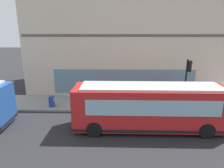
# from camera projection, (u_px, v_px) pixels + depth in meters

# --- Properties ---
(ground) EXTENTS (120.00, 120.00, 0.00)m
(ground) POSITION_uv_depth(u_px,v_px,m) (127.00, 127.00, 14.10)
(ground) COLOR #262628
(sidewalk_curb) EXTENTS (3.85, 40.00, 0.15)m
(sidewalk_curb) POSITION_uv_depth(u_px,v_px,m) (125.00, 103.00, 18.44)
(sidewalk_curb) COLOR gray
(sidewalk_curb) RESTS_ON ground
(building_corner) EXTENTS (9.46, 19.63, 10.89)m
(building_corner) POSITION_uv_depth(u_px,v_px,m) (123.00, 39.00, 23.41)
(building_corner) COLOR beige
(building_corner) RESTS_ON ground
(city_bus_nearside) EXTENTS (2.68, 10.06, 3.07)m
(city_bus_nearside) POSITION_uv_depth(u_px,v_px,m) (149.00, 107.00, 13.55)
(city_bus_nearside) COLOR red
(city_bus_nearside) RESTS_ON ground
(traffic_light_near_corner) EXTENTS (0.32, 0.49, 4.13)m
(traffic_light_near_corner) POSITION_uv_depth(u_px,v_px,m) (188.00, 75.00, 16.35)
(traffic_light_near_corner) COLOR black
(traffic_light_near_corner) RESTS_ON sidewalk_curb
(fire_hydrant) EXTENTS (0.35, 0.35, 0.74)m
(fire_hydrant) POSITION_uv_depth(u_px,v_px,m) (129.00, 98.00, 18.42)
(fire_hydrant) COLOR yellow
(fire_hydrant) RESTS_ON sidewalk_curb
(pedestrian_by_light_pole) EXTENTS (0.32, 0.32, 1.76)m
(pedestrian_by_light_pole) POSITION_uv_depth(u_px,v_px,m) (175.00, 90.00, 18.57)
(pedestrian_by_light_pole) COLOR black
(pedestrian_by_light_pole) RESTS_ON sidewalk_curb
(pedestrian_near_hydrant) EXTENTS (0.32, 0.32, 1.79)m
(pedestrian_near_hydrant) POSITION_uv_depth(u_px,v_px,m) (221.00, 90.00, 18.58)
(pedestrian_near_hydrant) COLOR #3359A5
(pedestrian_near_hydrant) RESTS_ON sidewalk_curb
(pedestrian_walking_along_curb) EXTENTS (0.32, 0.32, 1.82)m
(pedestrian_walking_along_curb) POSITION_uv_depth(u_px,v_px,m) (201.00, 88.00, 19.06)
(pedestrian_walking_along_curb) COLOR black
(pedestrian_walking_along_curb) RESTS_ON sidewalk_curb
(newspaper_vending_box) EXTENTS (0.44, 0.42, 0.90)m
(newspaper_vending_box) POSITION_uv_depth(u_px,v_px,m) (52.00, 101.00, 17.41)
(newspaper_vending_box) COLOR #263F99
(newspaper_vending_box) RESTS_ON sidewalk_curb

